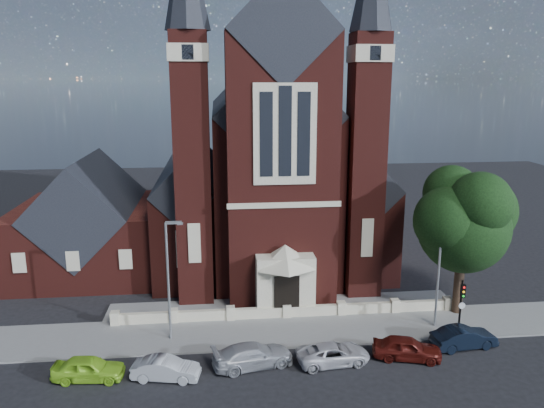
{
  "coord_description": "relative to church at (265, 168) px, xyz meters",
  "views": [
    {
      "loc": [
        -4.72,
        -28.36,
        16.74
      ],
      "look_at": [
        -0.47,
        12.0,
        7.14
      ],
      "focal_mm": 35.0,
      "sensor_mm": 36.0,
      "label": 1
    }
  ],
  "objects": [
    {
      "name": "car_silver_a",
      "position": [
        -7.89,
        -23.61,
        -7.55
      ],
      "size": [
        4.04,
        1.99,
        1.27
      ],
      "primitive_type": "imported",
      "rotation": [
        0.0,
        0.0,
        1.4
      ],
      "color": "#ACB0B4",
      "rests_on": "ground"
    },
    {
      "name": "street_tree",
      "position": [
        12.6,
        -17.23,
        -1.23
      ],
      "size": [
        6.4,
        6.6,
        10.7
      ],
      "color": "black",
      "rests_on": "ground"
    },
    {
      "name": "forecourt_paving",
      "position": [
        0.0,
        -14.44,
        -8.19
      ],
      "size": [
        26.0,
        3.0,
        0.14
      ],
      "primitive_type": "cube",
      "color": "slate",
      "rests_on": "ground"
    },
    {
      "name": "car_navy",
      "position": [
        10.68,
        -21.89,
        -7.5
      ],
      "size": [
        4.33,
        1.97,
        1.38
      ],
      "primitive_type": "imported",
      "rotation": [
        0.0,
        0.0,
        1.69
      ],
      "color": "black",
      "rests_on": "ground"
    },
    {
      "name": "parish_hall",
      "position": [
        -16.0,
        -4.94,
        -4.17
      ],
      "size": [
        12.0,
        12.2,
        10.24
      ],
      "color": "#4E1A14",
      "rests_on": "ground"
    },
    {
      "name": "car_white_suv",
      "position": [
        1.98,
        -22.9,
        -7.57
      ],
      "size": [
        4.63,
        2.53,
        1.23
      ],
      "primitive_type": "imported",
      "rotation": [
        0.0,
        0.0,
        1.68
      ],
      "color": "silver",
      "rests_on": "ground"
    },
    {
      "name": "church",
      "position": [
        0.0,
        0.0,
        0.0
      ],
      "size": [
        20.01,
        34.9,
        29.2
      ],
      "color": "#4E1A14",
      "rests_on": "ground"
    },
    {
      "name": "car_silver_b",
      "position": [
        -2.86,
        -22.74,
        -7.48
      ],
      "size": [
        5.15,
        2.97,
        1.41
      ],
      "primitive_type": "imported",
      "rotation": [
        0.0,
        0.0,
        1.79
      ],
      "color": "#999CA0",
      "rests_on": "ground"
    },
    {
      "name": "car_dark_red",
      "position": [
        6.57,
        -22.86,
        -7.48
      ],
      "size": [
        4.45,
        2.68,
        1.42
      ],
      "primitive_type": "imported",
      "rotation": [
        0.0,
        0.0,
        1.31
      ],
      "color": "#4D120D",
      "rests_on": "ground"
    },
    {
      "name": "forecourt_wall",
      "position": [
        0.0,
        -16.44,
        -8.19
      ],
      "size": [
        24.0,
        0.4,
        0.9
      ],
      "primitive_type": "cube",
      "color": "#B8AF92",
      "rests_on": "ground"
    },
    {
      "name": "traffic_signal",
      "position": [
        11.0,
        -20.52,
        -5.6
      ],
      "size": [
        0.28,
        0.42,
        4.0
      ],
      "color": "black",
      "rests_on": "ground"
    },
    {
      "name": "street_lamp_right",
      "position": [
        10.09,
        -18.94,
        -3.59
      ],
      "size": [
        1.16,
        0.22,
        8.09
      ],
      "color": "gray",
      "rests_on": "ground"
    },
    {
      "name": "car_lime_van",
      "position": [
        -12.26,
        -23.19,
        -7.5
      ],
      "size": [
        4.15,
        1.93,
        1.38
      ],
      "primitive_type": "imported",
      "rotation": [
        0.0,
        0.0,
        1.49
      ],
      "color": "#95D72B",
      "rests_on": "ground"
    },
    {
      "name": "street_lamp_left",
      "position": [
        -7.91,
        -18.94,
        -3.59
      ],
      "size": [
        1.16,
        0.22,
        8.09
      ],
      "color": "gray",
      "rests_on": "ground"
    },
    {
      "name": "ground",
      "position": [
        0.0,
        -7.94,
        -8.19
      ],
      "size": [
        120.0,
        120.0,
        0.0
      ],
      "primitive_type": "plane",
      "color": "black",
      "rests_on": "ground"
    },
    {
      "name": "pavement_strip",
      "position": [
        0.0,
        -18.44,
        -8.19
      ],
      "size": [
        60.0,
        5.0,
        0.12
      ],
      "primitive_type": "cube",
      "color": "slate",
      "rests_on": "ground"
    }
  ]
}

